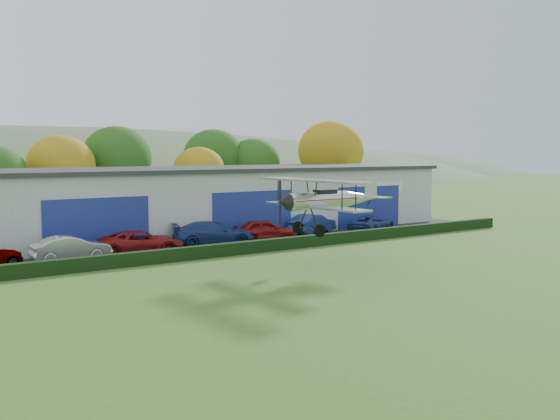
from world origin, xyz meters
TOP-DOWN VIEW (x-y plane):
  - ground at (0.00, 0.00)m, footprint 300.00×300.00m
  - apron at (3.00, 21.00)m, footprint 48.00×9.00m
  - hedge at (3.00, 16.20)m, footprint 46.00×0.60m
  - hangar at (5.00, 27.98)m, footprint 40.60×12.60m
  - tree_belt at (0.85, 40.62)m, footprint 75.70×13.22m
  - car_1 at (-9.45, 19.71)m, footprint 4.65×1.70m
  - car_2 at (-4.94, 19.78)m, footprint 5.85×3.80m
  - car_3 at (0.72, 20.45)m, footprint 6.18×4.12m
  - car_4 at (4.79, 20.00)m, footprint 5.03×3.48m
  - car_5 at (10.26, 21.38)m, footprint 5.03×3.09m
  - car_6 at (14.76, 19.33)m, footprint 5.46×3.95m
  - biplane at (2.02, 9.64)m, footprint 7.29×8.29m

SIDE VIEW (x-z plane):
  - ground at x=0.00m, z-range 0.00..0.00m
  - apron at x=3.00m, z-range 0.00..0.05m
  - hedge at x=3.00m, z-range 0.00..0.80m
  - car_6 at x=14.76m, z-range 0.05..1.43m
  - car_2 at x=-4.94m, z-range 0.05..1.55m
  - car_1 at x=-9.45m, z-range 0.05..1.57m
  - car_5 at x=10.26m, z-range 0.05..1.61m
  - car_4 at x=4.79m, z-range 0.05..1.64m
  - car_3 at x=0.72m, z-range 0.05..1.71m
  - hangar at x=5.00m, z-range 0.01..5.31m
  - biplane at x=2.02m, z-range 2.38..5.50m
  - tree_belt at x=0.85m, z-range 0.55..10.67m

